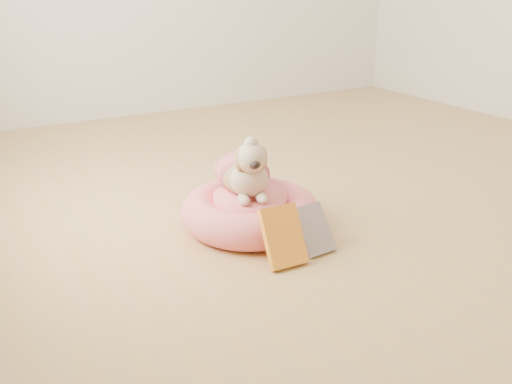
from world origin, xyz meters
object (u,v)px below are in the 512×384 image
pet_bed (250,212)px  book_yellow (283,236)px  dog (245,161)px  book_white (314,229)px

pet_bed → book_yellow: 0.35m
book_yellow → dog: bearing=85.7°
book_yellow → book_white: book_yellow is taller
dog → book_yellow: bearing=-81.7°
pet_bed → book_yellow: (-0.05, -0.34, 0.04)m
pet_bed → book_yellow: bearing=-98.3°
dog → book_yellow: (-0.04, -0.37, -0.19)m
book_white → dog: bearing=105.2°
dog → book_white: size_ratio=1.88×
pet_bed → book_white: bearing=-69.9°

